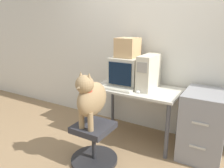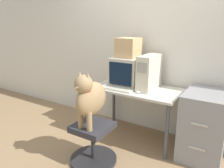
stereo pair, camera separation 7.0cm
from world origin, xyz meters
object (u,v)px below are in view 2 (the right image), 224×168
object	(u,v)px
keyboard	(116,89)
crt_monitor	(128,71)
dog	(90,97)
cardboard_box	(128,48)
pc_tower	(149,72)
filing_cabinet	(204,126)
office_chair	(93,144)

from	to	relation	value
keyboard	crt_monitor	bearing A→B (deg)	90.46
dog	cardboard_box	distance (m)	1.02
crt_monitor	cardboard_box	distance (m)	0.33
crt_monitor	dog	distance (m)	0.92
keyboard	cardboard_box	world-z (taller)	cardboard_box
pc_tower	cardboard_box	size ratio (longest dim) A/B	1.59
filing_cabinet	keyboard	bearing A→B (deg)	-168.08
keyboard	filing_cabinet	xyz separation A→B (m)	(1.09, 0.23, -0.35)
keyboard	dog	xyz separation A→B (m)	(0.02, -0.60, 0.06)
crt_monitor	filing_cabinet	xyz separation A→B (m)	(1.09, -0.09, -0.53)
cardboard_box	crt_monitor	bearing A→B (deg)	-90.00
keyboard	cardboard_box	bearing A→B (deg)	90.45
crt_monitor	office_chair	bearing A→B (deg)	-88.70
pc_tower	cardboard_box	xyz separation A→B (m)	(-0.35, 0.05, 0.30)
dog	crt_monitor	bearing A→B (deg)	91.25
cardboard_box	dog	bearing A→B (deg)	-88.76
office_chair	filing_cabinet	world-z (taller)	filing_cabinet
crt_monitor	filing_cabinet	distance (m)	1.22
keyboard	office_chair	distance (m)	0.77
crt_monitor	cardboard_box	size ratio (longest dim) A/B	1.48
crt_monitor	pc_tower	bearing A→B (deg)	-7.46
pc_tower	dog	bearing A→B (deg)	-110.55
keyboard	filing_cabinet	bearing A→B (deg)	11.92
crt_monitor	pc_tower	xyz separation A→B (m)	(0.35, -0.05, 0.03)
filing_cabinet	pc_tower	bearing A→B (deg)	176.91
crt_monitor	filing_cabinet	world-z (taller)	crt_monitor
crt_monitor	office_chair	size ratio (longest dim) A/B	0.80
keyboard	dog	size ratio (longest dim) A/B	0.73
keyboard	dog	distance (m)	0.60
pc_tower	keyboard	bearing A→B (deg)	-141.68
crt_monitor	office_chair	xyz separation A→B (m)	(0.02, -0.88, -0.72)
pc_tower	office_chair	world-z (taller)	pc_tower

